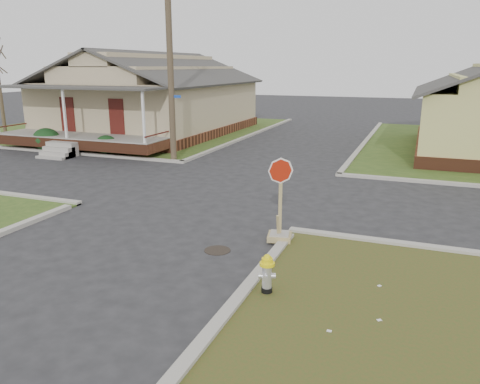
% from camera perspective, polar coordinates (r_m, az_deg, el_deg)
% --- Properties ---
extents(ground, '(120.00, 120.00, 0.00)m').
position_cam_1_polar(ground, '(12.86, -10.89, -4.89)').
color(ground, '#262628').
rests_on(ground, ground).
extents(verge_far_left, '(19.00, 19.00, 0.05)m').
position_cam_1_polar(verge_far_left, '(34.57, -13.58, 7.53)').
color(verge_far_left, '#324D1B').
rests_on(verge_far_left, ground).
extents(curbs, '(80.00, 40.00, 0.12)m').
position_cam_1_polar(curbs, '(17.10, -2.07, 0.40)').
color(curbs, '#ADA99D').
rests_on(curbs, ground).
extents(manhole, '(0.64, 0.64, 0.01)m').
position_cam_1_polar(manhole, '(11.47, -2.77, -7.11)').
color(manhole, black).
rests_on(manhole, ground).
extents(corner_house, '(10.10, 15.50, 5.30)m').
position_cam_1_polar(corner_house, '(31.62, -10.63, 11.13)').
color(corner_house, brown).
rests_on(corner_house, ground).
extents(utility_pole, '(1.80, 0.28, 9.00)m').
position_cam_1_polar(utility_pole, '(21.91, -8.53, 15.80)').
color(utility_pole, '#473729').
rests_on(utility_pole, ground).
extents(tree_far_left, '(0.22, 0.22, 4.90)m').
position_cam_1_polar(tree_far_left, '(33.14, -27.15, 10.31)').
color(tree_far_left, '#473729').
rests_on(tree_far_left, verge_far_left).
extents(fire_hydrant, '(0.30, 0.30, 0.80)m').
position_cam_1_polar(fire_hydrant, '(9.21, 3.32, -9.64)').
color(fire_hydrant, black).
rests_on(fire_hydrant, ground).
extents(stop_sign, '(0.60, 0.59, 2.13)m').
position_cam_1_polar(stop_sign, '(11.90, 4.87, -3.72)').
color(stop_sign, tan).
rests_on(stop_sign, ground).
extents(hedge_left, '(1.49, 1.22, 1.14)m').
position_cam_1_polar(hedge_left, '(26.71, -22.51, 5.96)').
color(hedge_left, '#133617').
rests_on(hedge_left, verge_far_left).
extents(hedge_right, '(1.31, 1.07, 1.00)m').
position_cam_1_polar(hedge_right, '(24.40, -15.98, 5.60)').
color(hedge_right, '#133617').
rests_on(hedge_right, verge_far_left).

